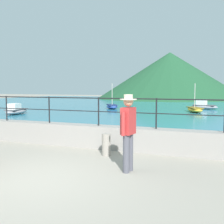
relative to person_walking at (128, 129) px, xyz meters
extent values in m
plane|color=gray|center=(-1.65, -1.15, -0.98)|extent=(120.00, 120.00, 0.00)
cube|color=gray|center=(-1.65, 2.05, -0.63)|extent=(20.00, 0.56, 0.70)
cylinder|color=black|center=(-5.33, 2.05, 0.17)|extent=(0.04, 0.04, 0.90)
cylinder|color=black|center=(-3.49, 2.05, 0.17)|extent=(0.04, 0.04, 0.90)
cylinder|color=black|center=(-1.65, 2.05, 0.17)|extent=(0.04, 0.04, 0.90)
cylinder|color=black|center=(0.19, 2.05, 0.17)|extent=(0.04, 0.04, 0.90)
cylinder|color=black|center=(-1.65, 2.05, 0.59)|extent=(18.40, 0.04, 0.04)
cylinder|color=black|center=(-1.65, 2.05, 0.17)|extent=(18.40, 0.03, 0.03)
cube|color=teal|center=(-1.65, 24.69, -0.95)|extent=(64.00, 44.32, 0.06)
cone|color=#1E4C2D|center=(-6.05, 41.27, 2.97)|extent=(24.84, 24.84, 7.89)
cylinder|color=#4C4C56|center=(0.01, 0.09, -0.55)|extent=(0.15, 0.15, 0.86)
cylinder|color=#4C4C56|center=(-0.01, -0.09, -0.55)|extent=(0.15, 0.15, 0.86)
cube|color=#B22D2D|center=(0.00, 0.00, 0.18)|extent=(0.27, 0.39, 0.60)
cylinder|color=#B22D2D|center=(0.04, 0.24, 0.14)|extent=(0.09, 0.09, 0.52)
cylinder|color=#B22D2D|center=(-0.04, -0.24, 0.14)|extent=(0.09, 0.09, 0.52)
sphere|color=tan|center=(0.00, 0.00, 0.61)|extent=(0.22, 0.22, 0.22)
cylinder|color=beige|center=(0.00, 0.00, 0.66)|extent=(0.38, 0.38, 0.02)
cylinder|color=beige|center=(0.00, 0.00, 0.72)|extent=(0.20, 0.20, 0.10)
cylinder|color=gray|center=(-1.03, 1.18, -0.67)|extent=(0.24, 0.24, 0.62)
ellipsoid|color=gray|center=(0.74, 19.01, -0.74)|extent=(2.46, 1.50, 0.36)
cube|color=#4D4D51|center=(0.74, 19.01, -0.59)|extent=(1.98, 1.25, 0.06)
cube|color=silver|center=(0.50, 19.07, -0.36)|extent=(0.94, 0.83, 0.40)
ellipsoid|color=gold|center=(0.22, 15.59, -0.74)|extent=(1.70, 2.47, 0.36)
cube|color=brown|center=(0.22, 15.59, -0.59)|extent=(1.40, 1.99, 0.06)
cylinder|color=#B2A899|center=(0.18, 15.68, 0.34)|extent=(0.06, 0.06, 1.80)
ellipsoid|color=gray|center=(-11.25, 9.37, -0.74)|extent=(1.25, 2.41, 0.36)
cube|color=#4D4D51|center=(-11.25, 9.37, -0.59)|extent=(1.05, 1.94, 0.06)
cube|color=silver|center=(-11.21, 9.13, -0.36)|extent=(0.75, 0.89, 0.40)
ellipsoid|color=#2D4C9E|center=(-6.89, 16.52, -0.74)|extent=(1.94, 2.44, 0.36)
cube|color=navy|center=(-6.89, 16.52, -0.59)|extent=(1.59, 1.97, 0.06)
cylinder|color=#B2A899|center=(-6.83, 16.44, 0.37)|extent=(0.06, 0.06, 1.86)
camera|label=1|loc=(1.86, -5.72, 0.92)|focal=43.53mm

